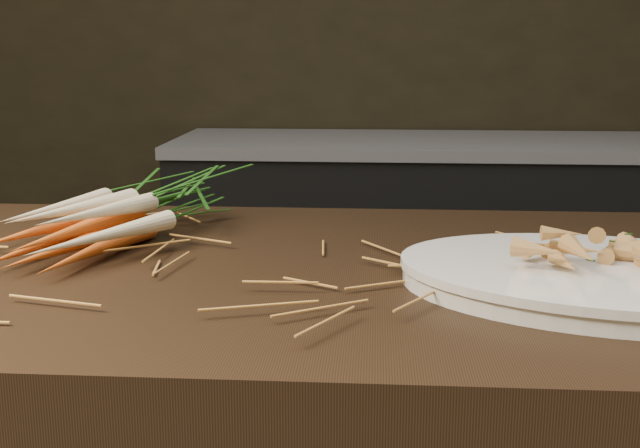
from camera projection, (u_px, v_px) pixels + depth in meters
The scene contains 5 objects.
back_counter at pixel (430, 254), 2.90m from camera, with size 1.82×0.62×0.84m.
straw_bedding at pixel (295, 257), 0.99m from camera, with size 1.40×0.60×0.02m, color #AF7634, non-canonical shape.
root_veg_bunch at pixel (132, 209), 1.12m from camera, with size 0.26×0.46×0.08m.
serving_platter at pixel (606, 282), 0.88m from camera, with size 0.45×0.30×0.02m, color white, non-canonical shape.
roasted_veg_heap at pixel (609, 249), 0.87m from camera, with size 0.22×0.16×0.05m, color #9D6E3A, non-canonical shape.
Camera 1 is at (0.10, -0.65, 1.17)m, focal length 45.00 mm.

